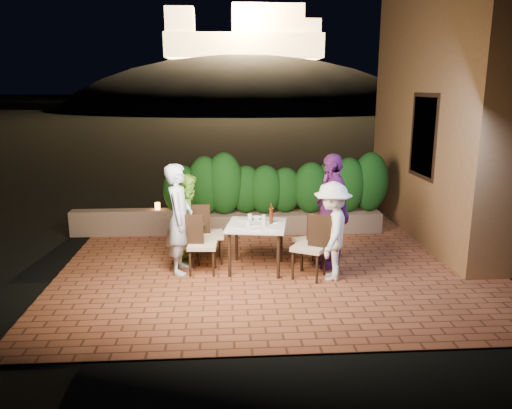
{
  "coord_description": "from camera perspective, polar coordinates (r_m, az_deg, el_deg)",
  "views": [
    {
      "loc": [
        -0.87,
        -7.43,
        2.87
      ],
      "look_at": [
        -0.36,
        0.28,
        1.05
      ],
      "focal_mm": 35.0,
      "sensor_mm": 36.0,
      "label": 1
    }
  ],
  "objects": [
    {
      "name": "hedge",
      "position": [
        9.98,
        2.45,
        2.14
      ],
      "size": [
        4.0,
        0.7,
        1.1
      ],
      "primitive_type": null,
      "color": "#124012",
      "rests_on": "planter"
    },
    {
      "name": "glass_ne",
      "position": [
        7.82,
        0.94,
        -2.11
      ],
      "size": [
        0.06,
        0.06,
        0.1
      ],
      "primitive_type": "cylinder",
      "color": "silver",
      "rests_on": "dining_table"
    },
    {
      "name": "diner_blue",
      "position": [
        7.87,
        -8.77,
        -1.64
      ],
      "size": [
        0.45,
        0.66,
        1.74
      ],
      "primitive_type": "imported",
      "rotation": [
        0.0,
        0.0,
        1.51
      ],
      "color": "#C0DBF8",
      "rests_on": "ground"
    },
    {
      "name": "plate_se",
      "position": [
        8.07,
        2.16,
        -1.95
      ],
      "size": [
        0.22,
        0.22,
        0.01
      ],
      "primitive_type": "cylinder",
      "color": "white",
      "rests_on": "dining_table"
    },
    {
      "name": "glass_sw",
      "position": [
        8.09,
        -0.69,
        -1.5
      ],
      "size": [
        0.07,
        0.07,
        0.12
      ],
      "primitive_type": "cylinder",
      "color": "silver",
      "rests_on": "dining_table"
    },
    {
      "name": "glass_nw",
      "position": [
        7.79,
        -0.85,
        -2.15
      ],
      "size": [
        0.06,
        0.06,
        0.1
      ],
      "primitive_type": "cylinder",
      "color": "silver",
      "rests_on": "dining_table"
    },
    {
      "name": "plate_centre",
      "position": [
        7.89,
        -0.05,
        -2.29
      ],
      "size": [
        0.2,
        0.2,
        0.01
      ],
      "primitive_type": "cylinder",
      "color": "white",
      "rests_on": "dining_table"
    },
    {
      "name": "diner_purple",
      "position": [
        8.13,
        8.61,
        -0.71
      ],
      "size": [
        0.66,
        1.16,
        1.86
      ],
      "primitive_type": "imported",
      "rotation": [
        0.0,
        0.0,
        -1.37
      ],
      "color": "#642267",
      "rests_on": "ground"
    },
    {
      "name": "parapet",
      "position": [
        10.26,
        -14.5,
        -1.98
      ],
      "size": [
        2.2,
        0.3,
        0.5
      ],
      "primitive_type": "cube",
      "color": "#78604C",
      "rests_on": "ground"
    },
    {
      "name": "parapet_lamp",
      "position": [
        10.09,
        -11.19,
        -0.19
      ],
      "size": [
        0.1,
        0.1,
        0.14
      ],
      "primitive_type": "cylinder",
      "color": "orange",
      "rests_on": "parapet"
    },
    {
      "name": "planter",
      "position": [
        10.15,
        2.41,
        -2.02
      ],
      "size": [
        4.2,
        0.55,
        0.4
      ],
      "primitive_type": "cube",
      "color": "#78604C",
      "rests_on": "ground"
    },
    {
      "name": "building_wall",
      "position": [
        10.44,
        21.93,
        10.28
      ],
      "size": [
        1.6,
        5.0,
        5.0
      ],
      "primitive_type": "cube",
      "color": "#97673B",
      "rests_on": "ground"
    },
    {
      "name": "plate_ne",
      "position": [
        7.69,
        1.87,
        -2.71
      ],
      "size": [
        0.23,
        0.23,
        0.01
      ],
      "primitive_type": "cylinder",
      "color": "white",
      "rests_on": "dining_table"
    },
    {
      "name": "plate_front",
      "position": [
        7.62,
        0.02,
        -2.87
      ],
      "size": [
        0.22,
        0.22,
        0.01
      ],
      "primitive_type": "cylinder",
      "color": "white",
      "rests_on": "dining_table"
    },
    {
      "name": "chair_left_front",
      "position": [
        7.89,
        -6.13,
        -4.5
      ],
      "size": [
        0.47,
        0.47,
        0.95
      ],
      "primitive_type": null,
      "rotation": [
        0.0,
        0.0,
        -0.06
      ],
      "color": "black",
      "rests_on": "ground"
    },
    {
      "name": "hill",
      "position": [
        67.84,
        -1.35,
        7.44
      ],
      "size": [
        52.0,
        40.0,
        22.0
      ],
      "primitive_type": "ellipsoid",
      "color": "black",
      "rests_on": "ground"
    },
    {
      "name": "fortress",
      "position": [
        67.92,
        -1.42,
        19.7
      ],
      "size": [
        26.0,
        8.0,
        8.0
      ],
      "primitive_type": null,
      "color": "#FFCC7A",
      "rests_on": "hill"
    },
    {
      "name": "plate_sw",
      "position": [
        8.19,
        -1.49,
        -1.72
      ],
      "size": [
        0.22,
        0.22,
        0.01
      ],
      "primitive_type": "cylinder",
      "color": "white",
      "rests_on": "dining_table"
    },
    {
      "name": "diner_white",
      "position": [
        7.61,
        8.67,
        -3.05
      ],
      "size": [
        0.81,
        1.09,
        1.51
      ],
      "primitive_type": "imported",
      "rotation": [
        0.0,
        0.0,
        -1.85
      ],
      "color": "white",
      "rests_on": "ground"
    },
    {
      "name": "glass_se",
      "position": [
        8.05,
        0.91,
        -1.59
      ],
      "size": [
        0.07,
        0.07,
        0.12
      ],
      "primitive_type": "cylinder",
      "color": "silver",
      "rests_on": "dining_table"
    },
    {
      "name": "terrace_floor",
      "position": [
        8.51,
        2.35,
        -7.02
      ],
      "size": [
        7.0,
        6.0,
        0.15
      ],
      "primitive_type": "cube",
      "color": "brown",
      "rests_on": "ground"
    },
    {
      "name": "window_pane",
      "position": [
        9.7,
        18.75,
        7.41
      ],
      "size": [
        0.08,
        1.0,
        1.4
      ],
      "primitive_type": "cube",
      "color": "black",
      "rests_on": "building_wall"
    },
    {
      "name": "chair_left_back",
      "position": [
        8.37,
        -5.38,
        -3.29
      ],
      "size": [
        0.49,
        0.49,
        0.99
      ],
      "primitive_type": null,
      "rotation": [
        0.0,
        0.0,
        0.07
      ],
      "color": "black",
      "rests_on": "ground"
    },
    {
      "name": "chair_right_back",
      "position": [
        8.19,
        5.97,
        -4.05
      ],
      "size": [
        0.5,
        0.5,
        0.89
      ],
      "primitive_type": null,
      "rotation": [
        0.0,
        0.0,
        3.38
      ],
      "color": "black",
      "rests_on": "ground"
    },
    {
      "name": "ground",
      "position": [
        8.02,
        2.73,
        -7.89
      ],
      "size": [
        400.0,
        400.0,
        0.0
      ],
      "primitive_type": "plane",
      "color": "black",
      "rests_on": "ground"
    },
    {
      "name": "bowl",
      "position": [
        8.22,
        0.06,
        -1.55
      ],
      "size": [
        0.19,
        0.19,
        0.04
      ],
      "primitive_type": "imported",
      "rotation": [
        0.0,
        0.0,
        -0.14
      ],
      "color": "white",
      "rests_on": "dining_table"
    },
    {
      "name": "plate_nw",
      "position": [
        7.77,
        -2.06,
        -2.55
      ],
      "size": [
        0.21,
        0.21,
        0.01
      ],
      "primitive_type": "cylinder",
      "color": "white",
      "rests_on": "dining_table"
    },
    {
      "name": "chair_right_front",
      "position": [
        7.69,
        6.12,
        -4.71
      ],
      "size": [
        0.64,
        0.64,
        1.02
      ],
      "primitive_type": null,
      "rotation": [
        0.0,
        0.0,
        2.64
      ],
      "color": "black",
      "rests_on": "ground"
    },
    {
      "name": "beer_bottle",
      "position": [
        7.93,
        1.74,
        -1.04
      ],
      "size": [
        0.06,
        0.06,
        0.33
      ],
      "primitive_type": null,
      "color": "#441B0B",
      "rests_on": "dining_table"
    },
    {
      "name": "dining_table",
      "position": [
        8.03,
        0.05,
        -4.86
      ],
      "size": [
        1.06,
        1.06,
        0.75
      ],
      "primitive_type": null,
      "rotation": [
        0.0,
        0.0,
        -0.17
      ],
      "color": "white",
      "rests_on": "ground"
    },
    {
      "name": "diner_green",
      "position": [
        8.36,
        -7.65,
        -1.58
      ],
      "size": [
        0.68,
        0.81,
        1.49
      ],
      "primitive_type": "imported",
      "rotation": [
        0.0,
        0.0,
        1.4
      ],
      "color": "#92E046",
      "rests_on": "ground"
    },
    {
      "name": "window_frame",
      "position": [
        9.7,
        18.7,
        7.41
      ],
      "size": [
        0.06,
        1.15,
        1.55
      ],
      "primitive_type": "cube",
      "color": "black",
      "rests_on": "building_wall"
    }
  ]
}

